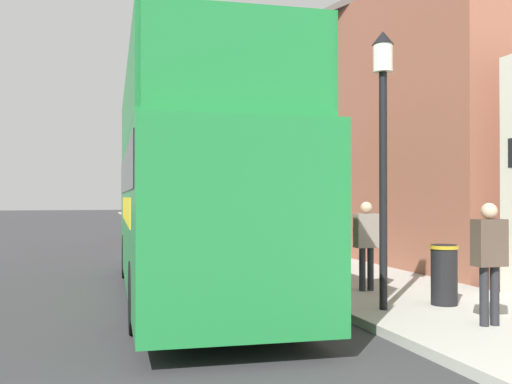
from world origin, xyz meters
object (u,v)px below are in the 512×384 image
(pedestrian_third, at_px, (366,237))
(lamp_post_nearest, at_px, (383,117))
(pedestrian_second, at_px, (489,252))
(parked_car_ahead_of_bus, at_px, (173,236))
(litter_bin, at_px, (444,273))
(tour_bus, at_px, (189,200))
(lamp_post_third, at_px, (185,172))
(lamp_post_second, at_px, (237,146))

(pedestrian_third, relative_size, lamp_post_nearest, 0.38)
(lamp_post_nearest, bearing_deg, pedestrian_second, -60.68)
(parked_car_ahead_of_bus, height_order, litter_bin, parked_car_ahead_of_bus)
(parked_car_ahead_of_bus, xyz_separation_m, pedestrian_third, (2.43, -9.38, 0.53))
(tour_bus, distance_m, lamp_post_third, 16.67)
(pedestrian_second, relative_size, pedestrian_third, 1.00)
(pedestrian_second, bearing_deg, pedestrian_third, 93.87)
(parked_car_ahead_of_bus, xyz_separation_m, lamp_post_second, (1.81, -1.50, 2.95))
(parked_car_ahead_of_bus, relative_size, lamp_post_nearest, 0.88)
(pedestrian_second, relative_size, lamp_post_nearest, 0.38)
(parked_car_ahead_of_bus, bearing_deg, pedestrian_third, -78.58)
(lamp_post_second, bearing_deg, parked_car_ahead_of_bus, 140.33)
(tour_bus, bearing_deg, pedestrian_third, -17.60)
(parked_car_ahead_of_bus, height_order, lamp_post_nearest, lamp_post_nearest)
(lamp_post_second, relative_size, litter_bin, 4.96)
(tour_bus, xyz_separation_m, lamp_post_second, (2.67, 6.67, 1.70))
(lamp_post_nearest, xyz_separation_m, lamp_post_second, (0.01, 9.74, 0.32))
(pedestrian_third, bearing_deg, lamp_post_second, 94.48)
(pedestrian_third, bearing_deg, parked_car_ahead_of_bus, 104.52)
(pedestrian_third, height_order, lamp_post_second, lamp_post_second)
(litter_bin, bearing_deg, lamp_post_third, 93.70)
(pedestrian_third, xyz_separation_m, lamp_post_third, (-0.69, 17.62, 2.01))
(tour_bus, xyz_separation_m, lamp_post_third, (2.60, 16.42, 1.29))
(parked_car_ahead_of_bus, distance_m, litter_bin, 11.55)
(tour_bus, height_order, lamp_post_second, lamp_post_second)
(lamp_post_nearest, relative_size, litter_bin, 4.45)
(lamp_post_second, bearing_deg, tour_bus, -111.82)
(lamp_post_second, bearing_deg, lamp_post_nearest, -90.06)
(pedestrian_third, height_order, litter_bin, pedestrian_third)
(tour_bus, distance_m, litter_bin, 5.02)
(pedestrian_third, relative_size, lamp_post_second, 0.34)
(parked_car_ahead_of_bus, distance_m, pedestrian_second, 13.06)
(pedestrian_second, height_order, lamp_post_second, lamp_post_second)
(lamp_post_nearest, bearing_deg, tour_bus, 130.90)
(lamp_post_nearest, bearing_deg, pedestrian_third, 71.40)
(litter_bin, bearing_deg, tour_bus, 142.30)
(lamp_post_third, distance_m, litter_bin, 19.60)
(lamp_post_second, bearing_deg, pedestrian_second, -85.70)
(lamp_post_second, distance_m, lamp_post_third, 9.75)
(pedestrian_third, height_order, lamp_post_third, lamp_post_third)
(lamp_post_nearest, height_order, lamp_post_second, lamp_post_second)
(litter_bin, bearing_deg, pedestrian_second, -101.70)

